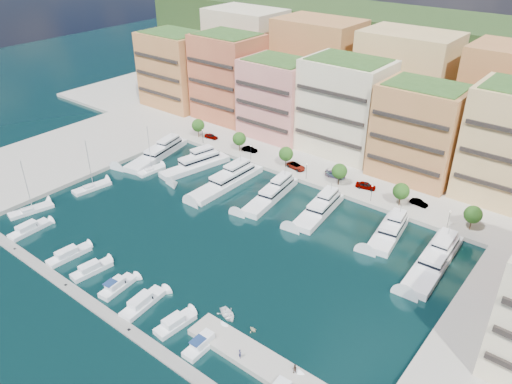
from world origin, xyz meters
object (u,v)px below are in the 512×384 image
yacht_4 (320,209)px  tender_0 (228,315)px  lamppost_3 (372,191)px  person_0 (240,354)px  sailboat_2 (151,171)px  car_3 (335,174)px  yacht_1 (197,164)px  yacht_3 (273,193)px  tree_4 (401,191)px  tree_5 (473,215)px  yacht_0 (159,152)px  cruiser_6 (175,324)px  tree_0 (198,125)px  cruiser_4 (117,287)px  sailboat_0 (31,211)px  car_5 (419,203)px  sailboat_1 (92,188)px  car_0 (211,136)px  cruiser_7 (204,343)px  lamppost_1 (251,150)px  lamppost_2 (307,169)px  cruiser_0 (29,230)px  cruiser_3 (91,270)px  yacht_2 (229,180)px  car_2 (296,166)px  car_4 (366,185)px  lamppost_0 (203,134)px  cruiser_2 (69,255)px  car_1 (250,149)px  yacht_5 (390,231)px  person_1 (295,369)px  lamppost_4 (449,216)px  tree_1 (239,139)px  yacht_6 (435,258)px

yacht_4 → tender_0: yacht_4 is taller
lamppost_3 → person_0: lamppost_3 is taller
sailboat_2 → car_3: size_ratio=2.53×
yacht_1 → yacht_3: bearing=-0.1°
tree_4 → tree_5: bearing=0.0°
yacht_0 → yacht_1: 13.74m
cruiser_6 → tree_0: bearing=131.3°
cruiser_4 → sailboat_0: sailboat_0 is taller
sailboat_0 → car_5: sailboat_0 is taller
tree_5 → sailboat_1: 88.37m
car_0 → cruiser_6: bearing=-148.8°
tree_4 → cruiser_7: 58.58m
tree_0 → yacht_4: 52.38m
lamppost_1 → cruiser_4: (14.03, -55.80, -3.26)m
lamppost_2 → cruiser_0: size_ratio=0.47×
cruiser_3 → sailboat_0: size_ratio=0.61×
lamppost_3 → sailboat_0: sailboat_0 is taller
cruiser_4 → person_0: bearing=2.1°
yacht_4 → sailboat_2: 47.00m
sailboat_0 → tender_0: bearing=2.6°
tree_5 → yacht_2: size_ratio=0.24×
yacht_3 → yacht_4: 12.70m
tree_4 → sailboat_0: (-65.23, -53.53, -4.43)m
yacht_2 → car_5: bearing=23.2°
sailboat_0 → tree_0: bearing=88.7°
sailboat_0 → tree_4: bearing=39.4°
yacht_2 → yacht_4: same height
cruiser_3 → sailboat_1: bearing=144.5°
car_2 → car_4: (19.35, 1.66, 0.09)m
car_2 → person_0: 64.98m
car_0 → car_5: bearing=-96.1°
tree_0 → lamppost_0: bearing=-29.9°
lamppost_0 → cruiser_2: lamppost_0 is taller
sailboat_0 → car_1: bearing=70.2°
yacht_5 → person_1: (5.35, -42.91, 0.62)m
yacht_5 → cruiser_2: (-46.33, -46.71, -0.66)m
tree_4 → lamppost_4: size_ratio=1.35×
tree_4 → yacht_3: (-25.98, -13.73, -3.53)m
car_4 → cruiser_4: bearing=150.2°
cruiser_4 → car_1: bearing=106.4°
cruiser_7 → person_1: person_1 is taller
cruiser_4 → yacht_1: bearing=117.6°
tree_1 → yacht_0: (-16.88, -14.95, -3.53)m
lamppost_1 → cruiser_7: bearing=-57.3°
yacht_5 → car_3: bearing=146.4°
tree_4 → yacht_6: (14.24, -14.67, -3.53)m
lamppost_2 → car_1: lamppost_2 is taller
car_5 → yacht_5: bearing=-176.5°
cruiser_4 → sailboat_0: bearing=173.0°
yacht_1 → car_0: size_ratio=4.87×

